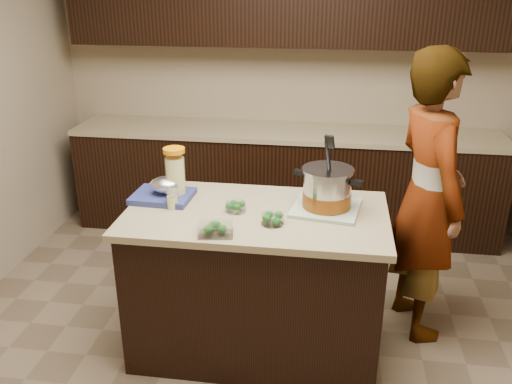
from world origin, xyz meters
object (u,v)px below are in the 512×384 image
at_px(island, 256,281).
at_px(person, 427,197).
at_px(stock_pot, 327,190).
at_px(lemonade_pitcher, 175,176).

bearing_deg(island, person, 21.28).
xyz_separation_m(island, stock_pot, (0.38, 0.09, 0.56)).
xyz_separation_m(island, lemonade_pitcher, (-0.49, 0.13, 0.59)).
distance_m(stock_pot, lemonade_pitcher, 0.88).
distance_m(lemonade_pitcher, person, 1.50).
bearing_deg(person, island, 93.76).
relative_size(island, person, 0.82).
bearing_deg(person, lemonade_pitcher, 82.23).
distance_m(island, lemonade_pitcher, 0.78).
bearing_deg(stock_pot, person, 46.20).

